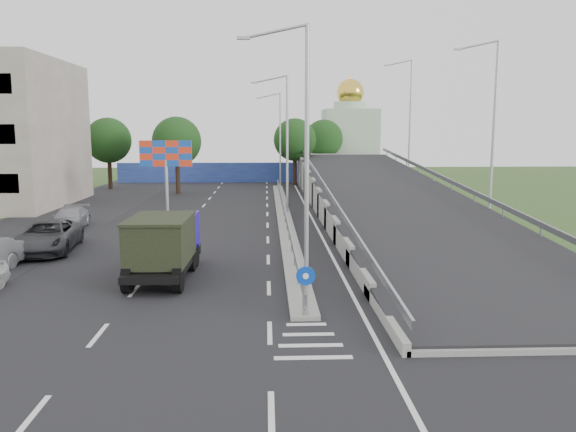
{
  "coord_description": "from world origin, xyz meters",
  "views": [
    {
      "loc": [
        -1.29,
        -15.77,
        6.3
      ],
      "look_at": [
        -0.24,
        10.88,
        2.2
      ],
      "focal_mm": 35.0,
      "sensor_mm": 36.0,
      "label": 1
    }
  ],
  "objects_px": {
    "lamp_post_mid": "(285,137)",
    "lamp_post_far": "(278,134)",
    "billboard": "(166,158)",
    "parked_car_c": "(48,236)",
    "parked_car_d": "(70,218)",
    "sign_bollard": "(305,291)",
    "lamp_post_near": "(302,143)",
    "church": "(350,137)",
    "dump_truck": "(164,243)"
  },
  "relations": [
    {
      "from": "lamp_post_far",
      "to": "parked_car_c",
      "type": "xyz_separation_m",
      "value": [
        -12.79,
        -32.61,
        -5.0
      ]
    },
    {
      "from": "lamp_post_near",
      "to": "lamp_post_far",
      "type": "distance_m",
      "value": 40.0
    },
    {
      "from": "dump_truck",
      "to": "parked_car_d",
      "type": "distance_m",
      "value": 14.73
    },
    {
      "from": "lamp_post_near",
      "to": "parked_car_d",
      "type": "relative_size",
      "value": 2.13
    },
    {
      "from": "church",
      "to": "parked_car_d",
      "type": "xyz_separation_m",
      "value": [
        -23.87,
        -39.78,
        -4.62
      ]
    },
    {
      "from": "parked_car_d",
      "to": "parked_car_c",
      "type": "bearing_deg",
      "value": -86.64
    },
    {
      "from": "parked_car_c",
      "to": "parked_car_d",
      "type": "height_order",
      "value": "parked_car_c"
    },
    {
      "from": "lamp_post_mid",
      "to": "parked_car_c",
      "type": "xyz_separation_m",
      "value": [
        -12.79,
        -12.61,
        -5.0
      ]
    },
    {
      "from": "sign_bollard",
      "to": "parked_car_d",
      "type": "distance_m",
      "value": 22.76
    },
    {
      "from": "sign_bollard",
      "to": "lamp_post_near",
      "type": "distance_m",
      "value": 6.12
    },
    {
      "from": "lamp_post_near",
      "to": "church",
      "type": "distance_m",
      "value": 54.9
    },
    {
      "from": "lamp_post_far",
      "to": "billboard",
      "type": "bearing_deg",
      "value": -116.84
    },
    {
      "from": "billboard",
      "to": "parked_car_c",
      "type": "height_order",
      "value": "billboard"
    },
    {
      "from": "lamp_post_mid",
      "to": "dump_truck",
      "type": "bearing_deg",
      "value": -107.8
    },
    {
      "from": "lamp_post_far",
      "to": "billboard",
      "type": "relative_size",
      "value": 1.83
    },
    {
      "from": "sign_bollard",
      "to": "parked_car_c",
      "type": "height_order",
      "value": "sign_bollard"
    },
    {
      "from": "sign_bollard",
      "to": "parked_car_d",
      "type": "relative_size",
      "value": 0.35
    },
    {
      "from": "sign_bollard",
      "to": "lamp_post_mid",
      "type": "height_order",
      "value": "lamp_post_mid"
    },
    {
      "from": "lamp_post_mid",
      "to": "church",
      "type": "xyz_separation_m",
      "value": [
        9.89,
        34.0,
        -0.5
      ]
    },
    {
      "from": "lamp_post_near",
      "to": "church",
      "type": "bearing_deg",
      "value": 79.62
    },
    {
      "from": "sign_bollard",
      "to": "parked_car_d",
      "type": "bearing_deg",
      "value": 127.54
    },
    {
      "from": "lamp_post_far",
      "to": "church",
      "type": "distance_m",
      "value": 17.15
    },
    {
      "from": "lamp_post_far",
      "to": "church",
      "type": "height_order",
      "value": "church"
    },
    {
      "from": "dump_truck",
      "to": "parked_car_c",
      "type": "bearing_deg",
      "value": 143.82
    },
    {
      "from": "sign_bollard",
      "to": "dump_truck",
      "type": "xyz_separation_m",
      "value": [
        -5.66,
        5.85,
        0.49
      ]
    },
    {
      "from": "sign_bollard",
      "to": "church",
      "type": "distance_m",
      "value": 58.84
    },
    {
      "from": "church",
      "to": "billboard",
      "type": "relative_size",
      "value": 2.51
    },
    {
      "from": "billboard",
      "to": "lamp_post_near",
      "type": "bearing_deg",
      "value": -67.51
    },
    {
      "from": "lamp_post_mid",
      "to": "billboard",
      "type": "height_order",
      "value": "lamp_post_mid"
    },
    {
      "from": "parked_car_c",
      "to": "dump_truck",
      "type": "bearing_deg",
      "value": -44.07
    },
    {
      "from": "lamp_post_far",
      "to": "parked_car_d",
      "type": "height_order",
      "value": "lamp_post_far"
    },
    {
      "from": "sign_bollard",
      "to": "church",
      "type": "xyz_separation_m",
      "value": [
        10.0,
        57.83,
        4.28
      ]
    },
    {
      "from": "lamp_post_far",
      "to": "church",
      "type": "xyz_separation_m",
      "value": [
        9.89,
        14.0,
        -0.5
      ]
    },
    {
      "from": "lamp_post_mid",
      "to": "dump_truck",
      "type": "height_order",
      "value": "lamp_post_mid"
    },
    {
      "from": "lamp_post_near",
      "to": "lamp_post_mid",
      "type": "height_order",
      "value": "same"
    },
    {
      "from": "church",
      "to": "parked_car_c",
      "type": "relative_size",
      "value": 2.36
    },
    {
      "from": "lamp_post_near",
      "to": "parked_car_d",
      "type": "distance_m",
      "value": 20.59
    },
    {
      "from": "parked_car_d",
      "to": "church",
      "type": "bearing_deg",
      "value": 52.56
    },
    {
      "from": "lamp_post_near",
      "to": "lamp_post_far",
      "type": "xyz_separation_m",
      "value": [
        0.0,
        40.0,
        0.0
      ]
    },
    {
      "from": "church",
      "to": "billboard",
      "type": "distance_m",
      "value": 37.23
    },
    {
      "from": "sign_bollard",
      "to": "lamp_post_far",
      "type": "xyz_separation_m",
      "value": [
        0.11,
        43.83,
        4.77
      ]
    },
    {
      "from": "billboard",
      "to": "parked_car_d",
      "type": "distance_m",
      "value": 9.82
    },
    {
      "from": "lamp_post_far",
      "to": "billboard",
      "type": "distance_m",
      "value": 20.24
    },
    {
      "from": "sign_bollard",
      "to": "dump_truck",
      "type": "bearing_deg",
      "value": 134.07
    },
    {
      "from": "billboard",
      "to": "sign_bollard",
      "type": "bearing_deg",
      "value": -70.79
    },
    {
      "from": "parked_car_c",
      "to": "sign_bollard",
      "type": "bearing_deg",
      "value": -48.15
    },
    {
      "from": "lamp_post_mid",
      "to": "lamp_post_far",
      "type": "relative_size",
      "value": 1.0
    },
    {
      "from": "sign_bollard",
      "to": "dump_truck",
      "type": "height_order",
      "value": "dump_truck"
    },
    {
      "from": "sign_bollard",
      "to": "lamp_post_far",
      "type": "relative_size",
      "value": 0.17
    },
    {
      "from": "lamp_post_mid",
      "to": "church",
      "type": "relative_size",
      "value": 0.73
    }
  ]
}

